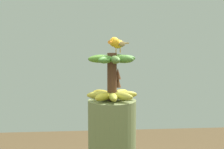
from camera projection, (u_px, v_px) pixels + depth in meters
banana_bunch at (112, 77)px, 1.89m from camera, size 0.27×0.27×0.25m
perched_bird at (117, 43)px, 1.87m from camera, size 0.13×0.17×0.08m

